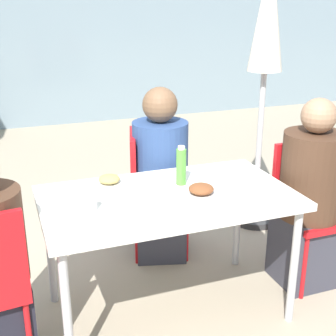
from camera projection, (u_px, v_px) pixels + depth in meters
name	position (u px, v px, depth m)	size (l,w,h in m)	color
ground_plane	(168.00, 310.00, 2.74)	(24.00, 24.00, 0.00)	tan
building_facade	(49.00, 17.00, 6.43)	(10.00, 0.20, 3.00)	gray
dining_table	(168.00, 205.00, 2.52)	(1.34, 0.76, 0.73)	silver
chair_right	(308.00, 200.00, 2.95)	(0.40, 0.40, 0.88)	red
person_right	(309.00, 201.00, 2.85)	(0.38, 0.38, 1.19)	#383842
chair_far	(148.00, 184.00, 3.23)	(0.49, 0.49, 0.88)	red
person_far	(160.00, 180.00, 3.17)	(0.41, 0.41, 1.20)	#383842
closed_umbrella	(266.00, 38.00, 3.36)	(0.36, 0.36, 2.08)	#333333
plate_0	(201.00, 192.00, 2.47)	(0.24, 0.24, 0.07)	white
plate_1	(109.00, 182.00, 2.61)	(0.22, 0.22, 0.06)	white
bottle	(181.00, 166.00, 2.60)	(0.06, 0.06, 0.22)	#51A338
drinking_cup	(89.00, 202.00, 2.30)	(0.08, 0.08, 0.08)	silver
salad_bowl	(226.00, 171.00, 2.75)	(0.15, 0.15, 0.06)	white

